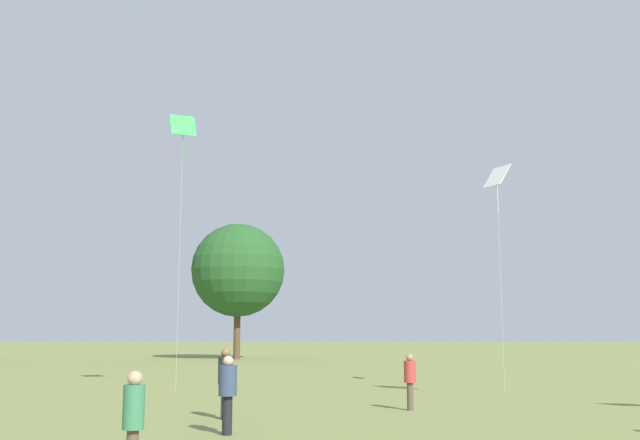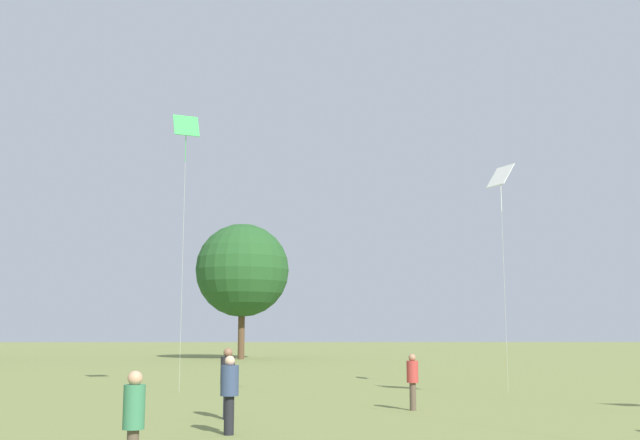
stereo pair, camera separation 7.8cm
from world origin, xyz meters
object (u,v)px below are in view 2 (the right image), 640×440
at_px(person_standing_1, 134,416).
at_px(distant_tree_1, 242,270).
at_px(person_standing_0, 412,377).
at_px(person_standing_5, 229,388).
at_px(person_standing_2, 228,377).
at_px(kite_4, 186,134).
at_px(kite_2, 501,181).

distance_m(person_standing_1, distant_tree_1, 49.63).
height_order(person_standing_0, person_standing_5, person_standing_5).
height_order(person_standing_2, distant_tree_1, distant_tree_1).
xyz_separation_m(person_standing_0, kite_4, (-7.59, 6.29, 8.71)).
relative_size(person_standing_1, person_standing_2, 0.92).
xyz_separation_m(person_standing_1, kite_2, (9.92, 16.67, 6.89)).
distance_m(person_standing_2, distant_tree_1, 41.50).
bearing_deg(person_standing_1, kite_4, -5.79).
xyz_separation_m(person_standing_1, distant_tree_1, (-2.62, 49.19, 6.09)).
distance_m(person_standing_2, kite_2, 14.35).
bearing_deg(kite_4, person_standing_2, -50.06).
relative_size(person_standing_0, kite_2, 0.18).
relative_size(person_standing_1, kite_4, 0.16).
bearing_deg(kite_2, person_standing_1, -11.27).
distance_m(person_standing_5, distant_tree_1, 44.37).
bearing_deg(person_standing_2, kite_2, -70.56).
xyz_separation_m(person_standing_5, kite_2, (9.07, 11.30, 6.88)).
height_order(person_standing_2, kite_2, kite_2).
distance_m(person_standing_0, person_standing_1, 11.67).
bearing_deg(person_standing_2, kite_4, -5.15).
xyz_separation_m(kite_2, distant_tree_1, (-12.54, 32.52, -0.81)).
distance_m(person_standing_0, person_standing_2, 5.41).
bearing_deg(distant_tree_1, person_standing_2, -85.62).
relative_size(person_standing_0, person_standing_5, 0.93).
distance_m(kite_2, distant_tree_1, 34.86).
xyz_separation_m(person_standing_2, kite_4, (-2.59, 8.34, 8.59)).
distance_m(person_standing_1, kite_4, 18.82).
height_order(person_standing_0, kite_4, kite_4).
distance_m(person_standing_0, kite_4, 13.16).
height_order(person_standing_1, distant_tree_1, distant_tree_1).
height_order(person_standing_5, distant_tree_1, distant_tree_1).
distance_m(person_standing_5, kite_2, 16.04).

